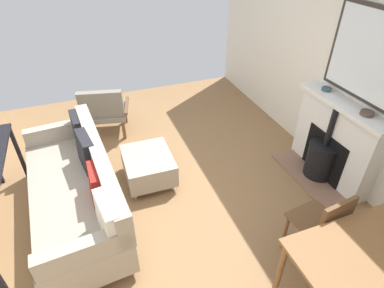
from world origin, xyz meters
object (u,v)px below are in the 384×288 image
at_px(mantel_bowl_far, 367,113).
at_px(fireplace, 331,145).
at_px(dining_table, 382,270).
at_px(armchair_accent, 104,110).
at_px(sofa, 79,190).
at_px(ottoman, 148,165).
at_px(dining_chair_near_fireplace, 323,223).
at_px(mantel_bowl_near, 327,89).

bearing_deg(mantel_bowl_far, fireplace, -83.94).
distance_m(fireplace, dining_table, 1.85).
bearing_deg(armchair_accent, sofa, 72.58).
distance_m(ottoman, dining_chair_near_fireplace, 2.06).
height_order(armchair_accent, dining_chair_near_fireplace, dining_chair_near_fireplace).
bearing_deg(dining_chair_near_fireplace, sofa, -34.19).
relative_size(sofa, dining_table, 1.77).
distance_m(mantel_bowl_near, armchair_accent, 3.01).
relative_size(sofa, ottoman, 2.98).
height_order(armchair_accent, dining_table, armchair_accent).
distance_m(dining_table, dining_chair_near_fireplace, 0.59).
height_order(sofa, ottoman, sofa).
bearing_deg(dining_chair_near_fireplace, armchair_accent, -62.23).
bearing_deg(dining_table, armchair_accent, -66.42).
xyz_separation_m(armchair_accent, dining_chair_near_fireplace, (-1.52, 2.89, 0.07)).
distance_m(fireplace, mantel_bowl_far, 0.66).
height_order(mantel_bowl_far, armchair_accent, mantel_bowl_far).
bearing_deg(ottoman, sofa, 20.63).
relative_size(mantel_bowl_far, dining_table, 0.12).
bearing_deg(sofa, ottoman, -159.37).
bearing_deg(dining_chair_near_fireplace, ottoman, -54.68).
bearing_deg(mantel_bowl_near, mantel_bowl_far, 90.00).
height_order(mantel_bowl_near, dining_table, mantel_bowl_near).
xyz_separation_m(sofa, dining_table, (-1.99, 1.93, 0.29)).
relative_size(mantel_bowl_near, sofa, 0.06).
xyz_separation_m(fireplace, dining_table, (0.96, 1.56, 0.21)).
xyz_separation_m(fireplace, ottoman, (2.13, -0.68, -0.22)).
bearing_deg(armchair_accent, dining_chair_near_fireplace, 117.77).
distance_m(fireplace, armchair_accent, 3.12).
xyz_separation_m(ottoman, armchair_accent, (0.34, -1.22, 0.21)).
height_order(mantel_bowl_far, ottoman, mantel_bowl_far).
bearing_deg(dining_chair_near_fireplace, mantel_bowl_near, -126.46).
bearing_deg(mantel_bowl_far, sofa, -12.36).
relative_size(sofa, dining_chair_near_fireplace, 2.45).
distance_m(fireplace, sofa, 2.98).
distance_m(mantel_bowl_far, dining_table, 1.67).
height_order(mantel_bowl_far, sofa, mantel_bowl_far).
bearing_deg(mantel_bowl_far, mantel_bowl_near, -90.00).
bearing_deg(fireplace, dining_table, 58.45).
height_order(ottoman, dining_chair_near_fireplace, dining_chair_near_fireplace).
distance_m(fireplace, dining_chair_near_fireplace, 1.37).
xyz_separation_m(armchair_accent, dining_table, (-1.51, 3.46, 0.22)).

